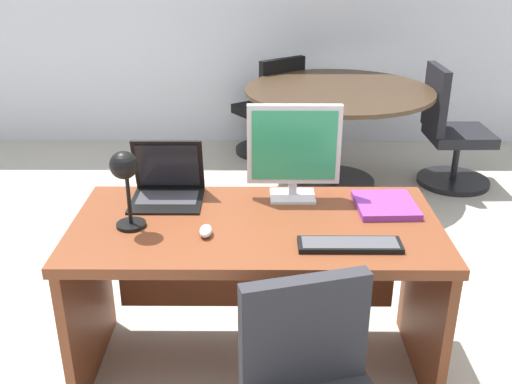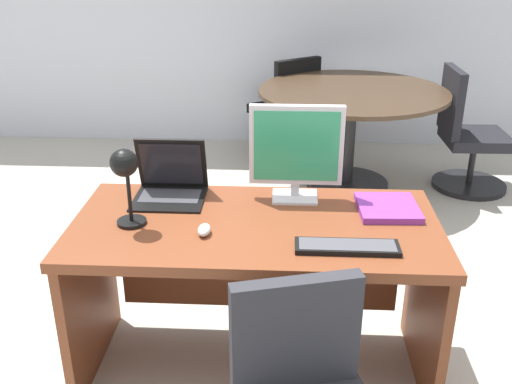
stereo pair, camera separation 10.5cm
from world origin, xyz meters
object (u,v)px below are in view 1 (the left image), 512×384
(book, at_px, (385,205))
(meeting_table, at_px, (338,112))
(keyboard, at_px, (350,245))
(mouse, at_px, (206,231))
(laptop, at_px, (168,180))
(meeting_chair_far, at_px, (271,116))
(monitor, at_px, (294,148))
(desk_lamp, at_px, (125,175))
(desk, at_px, (256,260))
(meeting_chair_near, at_px, (450,139))

(book, xyz_separation_m, meeting_table, (0.05, 2.01, -0.17))
(keyboard, height_order, meeting_table, meeting_table)
(book, bearing_deg, mouse, -161.19)
(laptop, xyz_separation_m, keyboard, (0.75, -0.47, -0.07))
(keyboard, relative_size, meeting_chair_far, 0.44)
(mouse, relative_size, meeting_table, 0.06)
(monitor, xyz_separation_m, meeting_table, (0.44, 1.90, -0.38))
(monitor, height_order, meeting_table, monitor)
(meeting_chair_far, bearing_deg, laptop, -101.13)
(book, bearing_deg, desk_lamp, -169.13)
(monitor, distance_m, mouse, 0.55)
(laptop, distance_m, meeting_chair_far, 2.68)
(desk, relative_size, meeting_chair_far, 1.72)
(keyboard, bearing_deg, desk, 144.97)
(laptop, height_order, mouse, laptop)
(meeting_chair_far, bearing_deg, meeting_table, -54.82)
(monitor, relative_size, meeting_table, 0.30)
(mouse, distance_m, meeting_chair_near, 2.86)
(mouse, bearing_deg, meeting_table, 70.49)
(meeting_table, bearing_deg, monitor, -103.16)
(desk, xyz_separation_m, desk_lamp, (-0.50, -0.11, 0.44))
(monitor, distance_m, laptop, 0.58)
(desk_lamp, height_order, meeting_chair_far, desk_lamp)
(laptop, xyz_separation_m, meeting_chair_near, (1.89, 1.91, -0.44))
(desk_lamp, relative_size, meeting_chair_near, 0.36)
(monitor, xyz_separation_m, book, (0.40, -0.11, -0.22))
(desk_lamp, bearing_deg, meeting_table, 63.33)
(desk, relative_size, keyboard, 3.87)
(meeting_table, bearing_deg, desk, -106.06)
(meeting_chair_near, bearing_deg, laptop, -134.69)
(monitor, height_order, mouse, monitor)
(desk_lamp, relative_size, book, 1.19)
(keyboard, relative_size, meeting_chair_near, 0.42)
(mouse, height_order, desk_lamp, desk_lamp)
(desk_lamp, distance_m, meeting_chair_far, 3.04)
(mouse, xyz_separation_m, meeting_chair_far, (0.31, 2.96, -0.41))
(monitor, bearing_deg, laptop, 179.14)
(desk_lamp, bearing_deg, meeting_chair_near, 48.15)
(laptop, bearing_deg, meeting_chair_near, 45.31)
(desk_lamp, distance_m, meeting_chair_near, 3.05)
(book, xyz_separation_m, meeting_chair_far, (-0.44, 2.71, -0.40))
(keyboard, bearing_deg, mouse, 170.61)
(monitor, bearing_deg, meeting_chair_near, 55.26)
(laptop, height_order, desk_lamp, desk_lamp)
(mouse, distance_m, meeting_chair_far, 3.01)
(desk_lamp, bearing_deg, mouse, -9.68)
(desk, distance_m, mouse, 0.34)
(meeting_table, relative_size, meeting_chair_far, 1.60)
(monitor, bearing_deg, desk, -128.07)
(desk, bearing_deg, book, 10.06)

